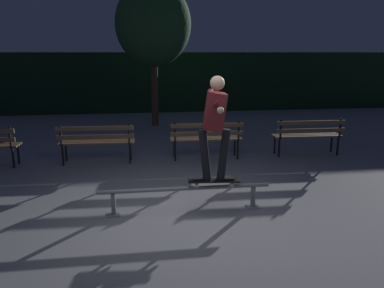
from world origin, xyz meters
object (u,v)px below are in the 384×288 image
at_px(park_bench_left_center, 96,139).
at_px(park_bench_rightmost, 308,133).
at_px(grind_rail, 185,192).
at_px(skateboarder, 215,120).
at_px(park_bench_right_center, 206,136).
at_px(tree_behind_benches, 153,25).
at_px(skateboard, 214,181).

relative_size(park_bench_left_center, park_bench_rightmost, 1.00).
bearing_deg(park_bench_rightmost, grind_rail, -139.08).
bearing_deg(skateboarder, park_bench_right_center, 82.30).
height_order(park_bench_right_center, park_bench_rightmost, same).
distance_m(grind_rail, park_bench_right_center, 2.92).
height_order(park_bench_left_center, park_bench_right_center, same).
distance_m(skateboarder, park_bench_rightmost, 4.03).
xyz_separation_m(park_bench_right_center, tree_behind_benches, (-0.94, 4.29, 2.65)).
xyz_separation_m(park_bench_left_center, tree_behind_benches, (1.45, 4.29, 2.65)).
bearing_deg(grind_rail, park_bench_right_center, 73.56).
xyz_separation_m(park_bench_right_center, park_bench_rightmost, (2.39, 0.00, 0.00)).
bearing_deg(tree_behind_benches, park_bench_left_center, -108.73).
bearing_deg(park_bench_rightmost, skateboard, -134.84).
relative_size(skateboard, tree_behind_benches, 0.18).
xyz_separation_m(skateboard, tree_behind_benches, (-0.56, 7.08, 2.72)).
bearing_deg(skateboarder, park_bench_rightmost, 45.19).
xyz_separation_m(grind_rail, park_bench_rightmost, (3.22, 2.79, 0.24)).
bearing_deg(park_bench_rightmost, skateboarder, -134.81).
height_order(park_bench_left_center, tree_behind_benches, tree_behind_benches).
bearing_deg(park_bench_rightmost, park_bench_left_center, 180.00).
xyz_separation_m(park_bench_rightmost, tree_behind_benches, (-3.34, 4.29, 2.65)).
distance_m(skateboard, park_bench_left_center, 3.44).
xyz_separation_m(grind_rail, skateboard, (0.44, 0.00, 0.16)).
bearing_deg(grind_rail, park_bench_rightmost, 40.92).
relative_size(grind_rail, skateboard, 3.27).
bearing_deg(park_bench_right_center, grind_rail, -106.44).
height_order(grind_rail, park_bench_rightmost, park_bench_rightmost).
distance_m(skateboard, park_bench_right_center, 2.82).
distance_m(park_bench_right_center, tree_behind_benches, 5.13).
xyz_separation_m(grind_rail, tree_behind_benches, (-0.12, 7.08, 2.89)).
bearing_deg(grind_rail, park_bench_left_center, 119.39).
xyz_separation_m(grind_rail, skateboarder, (0.45, -0.00, 1.10)).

